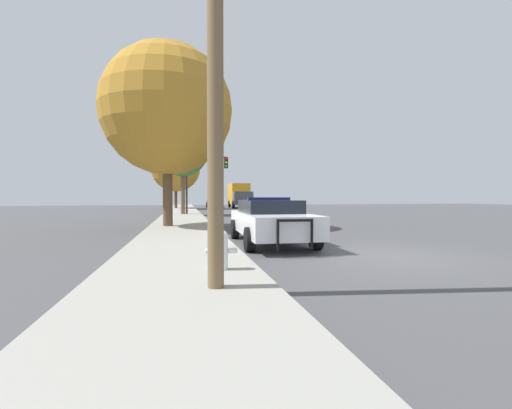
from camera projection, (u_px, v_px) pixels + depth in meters
ground_plane at (387, 256)px, 8.60m from camera, size 110.00×110.00×0.00m
sidewalk_left at (180, 261)px, 7.53m from camera, size 3.00×110.00×0.13m
police_car at (270, 220)px, 10.85m from camera, size 2.18×5.03×1.46m
fire_hydrant at (221, 248)px, 6.36m from camera, size 0.59×0.26×0.74m
utility_pole at (215, 19)px, 5.02m from camera, size 1.40×0.24×7.69m
traffic_light at (204, 172)px, 27.48m from camera, size 3.39×0.35×4.73m
car_background_distant at (213, 202)px, 48.23m from camera, size 2.08×4.20×1.37m
car_background_oncoming at (257, 204)px, 35.60m from camera, size 2.23×4.09×1.28m
box_truck at (239, 195)px, 46.16m from camera, size 2.70×7.08×3.24m
tree_sidewalk_far at (176, 167)px, 41.02m from camera, size 5.85×5.85×7.82m
tree_sidewalk_mid at (183, 151)px, 26.93m from camera, size 4.00×4.00×6.97m
tree_sidewalk_near at (167, 110)px, 15.79m from camera, size 6.01×6.01×8.38m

